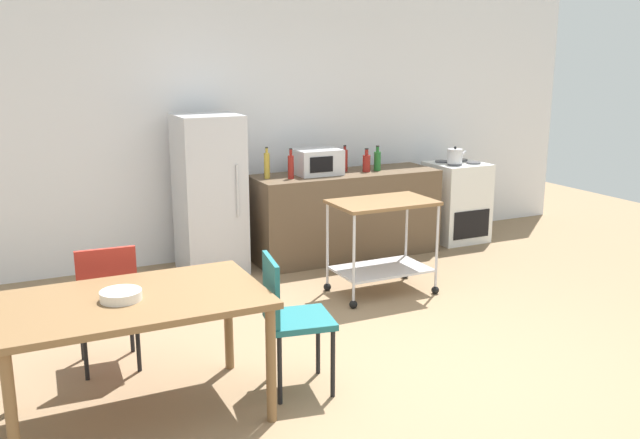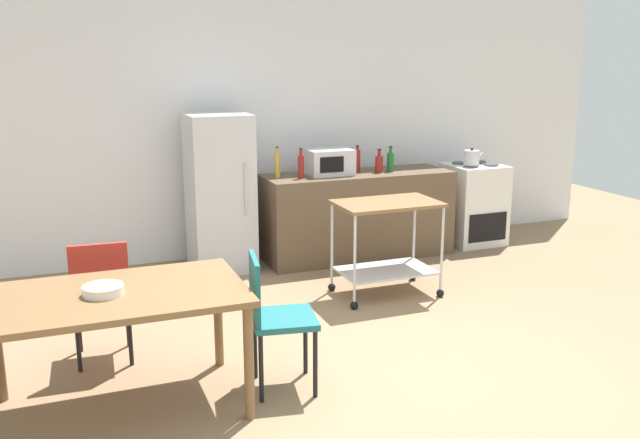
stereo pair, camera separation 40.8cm
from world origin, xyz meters
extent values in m
plane|color=#8C7051|center=(0.00, 0.00, 0.00)|extent=(12.00, 12.00, 0.00)
cube|color=white|center=(0.00, 3.20, 1.45)|extent=(8.40, 0.12, 2.90)
cube|color=brown|center=(0.90, 2.60, 0.45)|extent=(2.00, 0.64, 0.90)
cube|color=brown|center=(-1.78, 0.13, 0.73)|extent=(1.50, 0.90, 0.04)
cylinder|color=brown|center=(-1.09, -0.26, 0.35)|extent=(0.06, 0.06, 0.71)
cylinder|color=brown|center=(-1.09, 0.52, 0.35)|extent=(0.06, 0.06, 0.71)
cube|color=#B72D23|center=(-1.83, 0.92, 0.47)|extent=(0.42, 0.42, 0.04)
cube|color=#B72D23|center=(-1.84, 0.74, 0.69)|extent=(0.38, 0.05, 0.40)
cylinder|color=black|center=(-1.65, 1.08, 0.23)|extent=(0.03, 0.03, 0.45)
cylinder|color=black|center=(-1.99, 1.10, 0.23)|extent=(0.03, 0.03, 0.45)
cylinder|color=black|center=(-1.67, 0.74, 0.23)|extent=(0.03, 0.03, 0.45)
cylinder|color=black|center=(-2.00, 0.76, 0.23)|extent=(0.03, 0.03, 0.45)
cube|color=#1E666B|center=(-0.78, 0.05, 0.47)|extent=(0.46, 0.46, 0.04)
cube|color=#1E666B|center=(-0.96, 0.08, 0.69)|extent=(0.09, 0.38, 0.40)
cylinder|color=black|center=(-0.64, -0.15, 0.23)|extent=(0.03, 0.03, 0.45)
cylinder|color=black|center=(-0.58, 0.18, 0.23)|extent=(0.03, 0.03, 0.45)
cylinder|color=black|center=(-0.97, -0.09, 0.23)|extent=(0.03, 0.03, 0.45)
cylinder|color=black|center=(-0.92, 0.24, 0.23)|extent=(0.03, 0.03, 0.45)
cube|color=white|center=(2.35, 2.62, 0.45)|extent=(0.60, 0.60, 0.90)
cube|color=black|center=(2.35, 2.32, 0.25)|extent=(0.48, 0.01, 0.32)
cylinder|color=#47474C|center=(2.22, 2.50, 0.91)|extent=(0.16, 0.16, 0.02)
cylinder|color=#47474C|center=(2.48, 2.50, 0.91)|extent=(0.16, 0.16, 0.02)
cylinder|color=#47474C|center=(2.22, 2.74, 0.91)|extent=(0.16, 0.16, 0.02)
cylinder|color=#47474C|center=(2.48, 2.74, 0.91)|extent=(0.16, 0.16, 0.02)
cube|color=silver|center=(-0.55, 2.70, 0.78)|extent=(0.60, 0.60, 1.55)
cylinder|color=silver|center=(-0.37, 2.39, 0.85)|extent=(0.02, 0.02, 0.50)
cube|color=brown|center=(0.64, 1.41, 0.83)|extent=(0.90, 0.56, 0.03)
cube|color=silver|center=(0.64, 1.41, 0.22)|extent=(0.83, 0.52, 0.02)
cylinder|color=silver|center=(0.22, 1.16, 0.45)|extent=(0.02, 0.02, 0.76)
sphere|color=black|center=(0.22, 1.16, 0.04)|extent=(0.07, 0.07, 0.07)
cylinder|color=silver|center=(1.06, 1.16, 0.45)|extent=(0.02, 0.02, 0.76)
sphere|color=black|center=(1.06, 1.16, 0.04)|extent=(0.07, 0.07, 0.07)
cylinder|color=silver|center=(0.22, 1.66, 0.45)|extent=(0.02, 0.02, 0.76)
sphere|color=black|center=(0.22, 1.66, 0.04)|extent=(0.07, 0.07, 0.07)
cylinder|color=silver|center=(1.06, 1.66, 0.45)|extent=(0.02, 0.02, 0.76)
sphere|color=black|center=(1.06, 1.66, 0.04)|extent=(0.07, 0.07, 0.07)
cylinder|color=gold|center=(0.03, 2.64, 1.03)|extent=(0.06, 0.06, 0.25)
cylinder|color=gold|center=(0.03, 2.64, 1.18)|extent=(0.03, 0.03, 0.05)
cylinder|color=black|center=(0.03, 2.64, 1.21)|extent=(0.03, 0.03, 0.01)
cylinder|color=maroon|center=(0.24, 2.52, 1.01)|extent=(0.06, 0.06, 0.23)
cylinder|color=maroon|center=(0.24, 2.52, 1.16)|extent=(0.03, 0.03, 0.06)
cylinder|color=black|center=(0.24, 2.52, 1.20)|extent=(0.03, 0.03, 0.01)
cube|color=silver|center=(0.58, 2.63, 1.03)|extent=(0.46, 0.34, 0.26)
cube|color=black|center=(0.54, 2.45, 1.03)|extent=(0.25, 0.01, 0.16)
cylinder|color=maroon|center=(0.93, 2.68, 1.01)|extent=(0.06, 0.06, 0.23)
cylinder|color=maroon|center=(0.93, 2.68, 1.15)|extent=(0.03, 0.03, 0.04)
cylinder|color=black|center=(0.93, 2.68, 1.17)|extent=(0.03, 0.03, 0.01)
cylinder|color=maroon|center=(1.12, 2.55, 0.99)|extent=(0.08, 0.08, 0.18)
cylinder|color=maroon|center=(1.12, 2.55, 1.11)|extent=(0.04, 0.04, 0.06)
cylinder|color=black|center=(1.12, 2.55, 1.14)|extent=(0.04, 0.04, 0.01)
cylinder|color=#1E6628|center=(1.26, 2.57, 1.00)|extent=(0.07, 0.07, 0.20)
cylinder|color=#1E6628|center=(1.26, 2.57, 1.13)|extent=(0.03, 0.03, 0.05)
cylinder|color=black|center=(1.26, 2.57, 1.16)|extent=(0.04, 0.04, 0.01)
cylinder|color=white|center=(-1.85, 0.12, 0.78)|extent=(0.23, 0.23, 0.06)
cylinder|color=silver|center=(2.23, 2.52, 1.00)|extent=(0.17, 0.17, 0.16)
sphere|color=black|center=(2.23, 2.52, 1.09)|extent=(0.03, 0.03, 0.03)
cylinder|color=silver|center=(2.34, 2.52, 1.02)|extent=(0.08, 0.02, 0.07)
camera|label=1|loc=(-2.43, -3.69, 2.11)|focal=38.63mm
camera|label=2|loc=(-2.06, -3.85, 2.11)|focal=38.63mm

